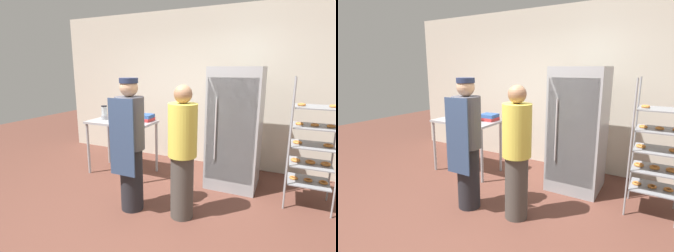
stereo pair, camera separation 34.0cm
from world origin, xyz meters
The scene contains 10 objects.
ground_plane centered at (0.00, 0.00, 0.00)m, with size 14.00×14.00×0.00m, color brown.
back_wall centered at (0.00, 2.41, 1.41)m, with size 6.40×0.12×2.82m, color beige.
refrigerator centered at (0.65, 1.58, 0.90)m, with size 0.73×0.74×1.80m.
baking_rack centered at (1.67, 1.35, 0.81)m, with size 0.56×0.51×1.68m.
prep_counter centered at (-1.17, 1.27, 0.80)m, with size 1.10×0.64×0.91m.
donut_box centered at (-1.06, 1.11, 0.96)m, with size 0.25×0.23×0.27m.
blender_pitcher centered at (-1.52, 1.26, 1.02)m, with size 0.12×0.12×0.24m.
binder_stack centered at (-0.82, 1.44, 0.97)m, with size 0.28×0.26×0.11m.
person_baker centered at (-0.37, 0.30, 0.87)m, with size 0.35×0.37×1.67m.
person_customer centered at (0.28, 0.39, 0.82)m, with size 0.34×0.34×1.60m.
Camera 1 is at (1.35, -2.31, 1.78)m, focal length 28.00 mm.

